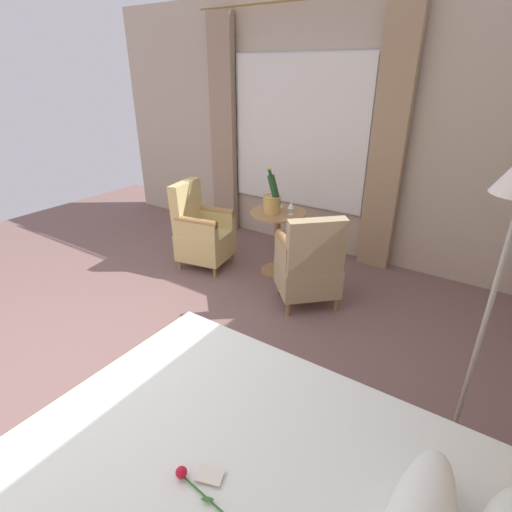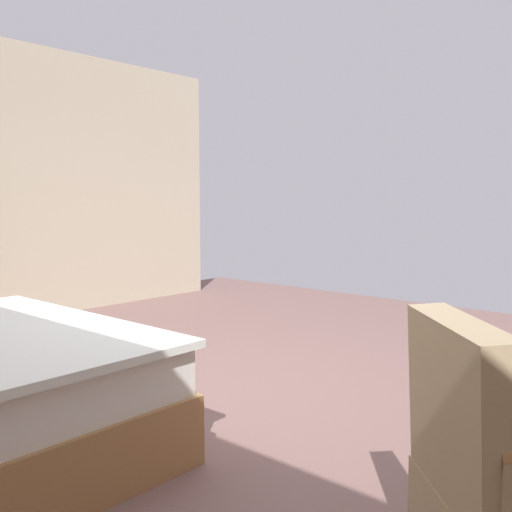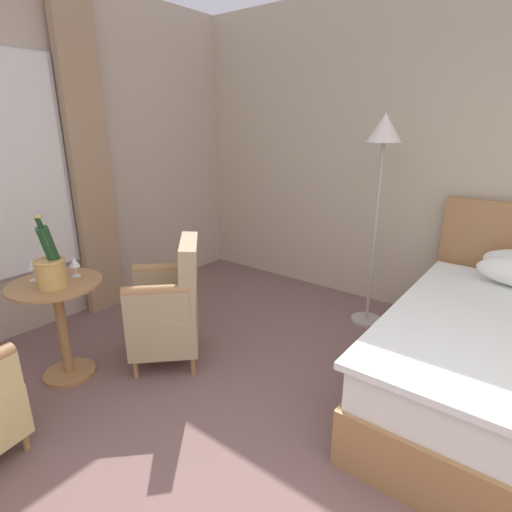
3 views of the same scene
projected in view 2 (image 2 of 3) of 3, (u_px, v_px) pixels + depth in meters
ground_plane at (224, 400)px, 3.67m from camera, size 8.23×8.23×0.00m
armchair_by_window at (509, 495)px, 1.65m from camera, size 0.75×0.75×0.95m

